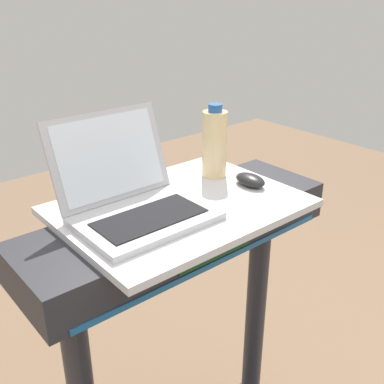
% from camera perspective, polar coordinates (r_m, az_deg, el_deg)
% --- Properties ---
extents(desk_board, '(0.63, 0.47, 0.02)m').
position_cam_1_polar(desk_board, '(1.24, -1.49, -1.80)').
color(desk_board, silver).
rests_on(desk_board, treadmill_base).
extents(laptop, '(0.33, 0.32, 0.24)m').
position_cam_1_polar(laptop, '(1.16, -7.22, -0.63)').
color(laptop, '#B7B7BC').
rests_on(laptop, desk_board).
extents(computer_mouse, '(0.06, 0.10, 0.03)m').
position_cam_1_polar(computer_mouse, '(1.35, 7.19, 1.48)').
color(computer_mouse, black).
rests_on(computer_mouse, desk_board).
extents(water_bottle, '(0.07, 0.07, 0.22)m').
position_cam_1_polar(water_bottle, '(1.38, 2.80, 6.02)').
color(water_bottle, beige).
rests_on(water_bottle, desk_board).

